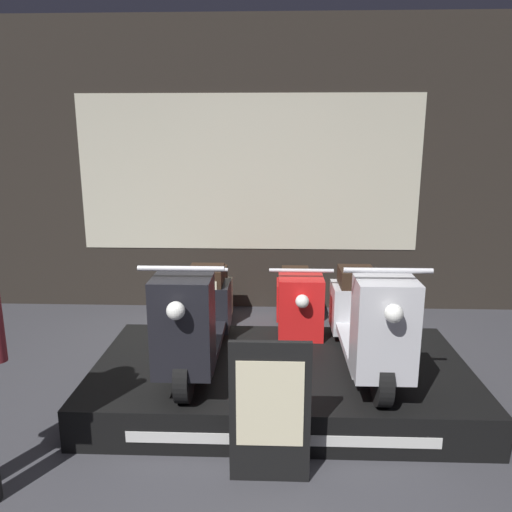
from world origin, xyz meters
TOP-DOWN VIEW (x-y plane):
  - ground_plane at (0.00, 0.00)m, footprint 30.00×30.00m
  - shop_wall_back at (0.00, 3.20)m, footprint 6.84×0.09m
  - display_platform at (0.35, 1.06)m, footprint 2.78×1.48m
  - scooter_display_left at (-0.28, 1.04)m, footprint 0.53×1.55m
  - scooter_display_right at (0.97, 1.04)m, footprint 0.53×1.55m
  - scooter_backrow_0 at (-0.36, 2.10)m, footprint 0.53×1.55m
  - scooter_backrow_1 at (0.51, 2.10)m, footprint 0.53×1.55m
  - price_sign_board at (0.27, 0.12)m, footprint 0.46×0.04m

SIDE VIEW (x-z plane):
  - ground_plane at x=0.00m, z-range 0.00..0.00m
  - display_platform at x=0.35m, z-range 0.00..0.29m
  - scooter_backrow_0 at x=-0.36m, z-range -0.09..0.80m
  - scooter_backrow_1 at x=0.51m, z-range -0.09..0.80m
  - price_sign_board at x=0.27m, z-range 0.00..0.87m
  - scooter_display_left at x=-0.28m, z-range 0.21..1.09m
  - scooter_display_right at x=0.97m, z-range 0.21..1.09m
  - shop_wall_back at x=0.00m, z-range 0.00..3.20m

